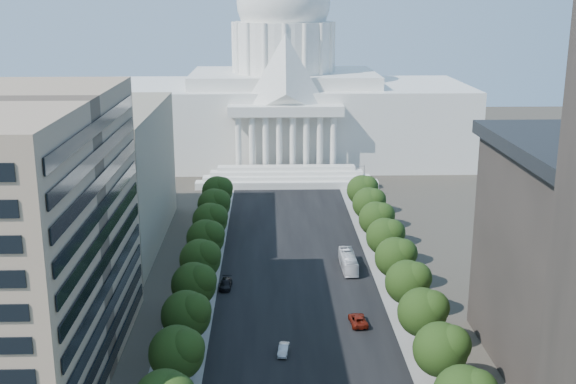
{
  "coord_description": "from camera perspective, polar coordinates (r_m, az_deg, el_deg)",
  "views": [
    {
      "loc": [
        -5.44,
        -52.85,
        52.8
      ],
      "look_at": [
        -1.73,
        75.56,
        17.91
      ],
      "focal_mm": 45.0,
      "sensor_mm": 36.0,
      "label": 1
    }
  ],
  "objects": [
    {
      "name": "office_block_left_far",
      "position": [
        163.11,
        -16.74,
        1.14
      ],
      "size": [
        38.0,
        52.0,
        30.0
      ],
      "primitive_type": "cube",
      "color": "gray",
      "rests_on": "ground"
    },
    {
      "name": "streetlight_d",
      "position": [
        147.82,
        8.32,
        -3.5
      ],
      "size": [
        2.61,
        0.44,
        9.0
      ],
      "color": "gray",
      "rests_on": "ground"
    },
    {
      "name": "tree_r_i",
      "position": [
        168.89,
        6.5,
        -0.83
      ],
      "size": [
        7.79,
        7.6,
        9.97
      ],
      "color": "#33261C",
      "rests_on": "ground"
    },
    {
      "name": "tree_l_g",
      "position": [
        144.82,
        -6.42,
        -3.57
      ],
      "size": [
        7.79,
        7.6,
        9.97
      ],
      "color": "#33261C",
      "rests_on": "ground"
    },
    {
      "name": "tree_r_c",
      "position": [
        102.83,
        12.17,
        -11.97
      ],
      "size": [
        7.79,
        7.6,
        9.97
      ],
      "color": "#33261C",
      "rests_on": "ground"
    },
    {
      "name": "tree_l_f",
      "position": [
        133.55,
        -6.83,
        -5.23
      ],
      "size": [
        7.79,
        7.6,
        9.97
      ],
      "color": "#33261C",
      "rests_on": "ground"
    },
    {
      "name": "city_bus",
      "position": [
        145.35,
        4.78,
        -5.48
      ],
      "size": [
        2.89,
        11.58,
        3.22
      ],
      "primitive_type": "imported",
      "rotation": [
        0.0,
        0.0,
        0.02
      ],
      "color": "white",
      "rests_on": "ground"
    },
    {
      "name": "streetlight_b",
      "position": [
        102.8,
        13.12,
        -12.43
      ],
      "size": [
        2.61,
        0.44,
        9.0
      ],
      "color": "gray",
      "rests_on": "ground"
    },
    {
      "name": "tree_l_d",
      "position": [
        111.49,
        -7.91,
        -9.53
      ],
      "size": [
        7.79,
        7.6,
        9.97
      ],
      "color": "#33261C",
      "rests_on": "ground"
    },
    {
      "name": "streetlight_f",
      "position": [
        195.29,
        5.85,
        1.19
      ],
      "size": [
        2.61,
        0.44,
        9.0
      ],
      "color": "gray",
      "rests_on": "ground"
    },
    {
      "name": "capitol",
      "position": [
        240.05,
        -0.35,
        7.34
      ],
      "size": [
        120.0,
        56.0,
        73.0
      ],
      "color": "white",
      "rests_on": "ground"
    },
    {
      "name": "tree_l_j",
      "position": [
        179.19,
        -5.51,
        0.13
      ],
      "size": [
        7.79,
        7.6,
        9.97
      ],
      "color": "#33261C",
      "rests_on": "ground"
    },
    {
      "name": "tree_r_e",
      "position": [
        124.12,
        9.58,
        -6.96
      ],
      "size": [
        7.79,
        7.6,
        9.97
      ],
      "color": "#33261C",
      "rests_on": "ground"
    },
    {
      "name": "tree_l_h",
      "position": [
        156.19,
        -6.07,
        -2.16
      ],
      "size": [
        7.79,
        7.6,
        9.97
      ],
      "color": "#33261C",
      "rests_on": "ground"
    },
    {
      "name": "car_red",
      "position": [
        122.39,
        5.55,
        -10.03
      ],
      "size": [
        3.04,
        5.91,
        1.59
      ],
      "primitive_type": "imported",
      "rotation": [
        0.0,
        0.0,
        3.21
      ],
      "color": "maroon",
      "rests_on": "ground"
    },
    {
      "name": "road_asphalt",
      "position": [
        152.39,
        0.49,
        -5.08
      ],
      "size": [
        30.0,
        260.0,
        0.01
      ],
      "primitive_type": "cube",
      "color": "black",
      "rests_on": "ground"
    },
    {
      "name": "tree_r_j",
      "position": [
        180.34,
        5.98,
        0.22
      ],
      "size": [
        7.79,
        7.6,
        9.97
      ],
      "color": "#33261C",
      "rests_on": "ground"
    },
    {
      "name": "tree_l_i",
      "position": [
        167.65,
        -5.77,
        -0.93
      ],
      "size": [
        7.79,
        7.6,
        9.97
      ],
      "color": "#33261C",
      "rests_on": "ground"
    },
    {
      "name": "tree_l_c",
      "position": [
        100.78,
        -8.63,
        -12.37
      ],
      "size": [
        7.79,
        7.6,
        9.97
      ],
      "color": "#33261C",
      "rests_on": "ground"
    },
    {
      "name": "tree_r_g",
      "position": [
        146.25,
        7.8,
        -3.43
      ],
      "size": [
        7.79,
        7.6,
        9.97
      ],
      "color": "#33261C",
      "rests_on": "ground"
    },
    {
      "name": "sidewalk_left",
      "position": [
        152.9,
        -6.67,
        -5.12
      ],
      "size": [
        8.0,
        260.0,
        0.02
      ],
      "primitive_type": "cube",
      "color": "gray",
      "rests_on": "ground"
    },
    {
      "name": "tree_l_e",
      "position": [
        122.43,
        -7.32,
        -7.18
      ],
      "size": [
        7.79,
        7.6,
        9.97
      ],
      "color": "#33261C",
      "rests_on": "ground"
    },
    {
      "name": "car_silver",
      "position": [
        112.66,
        -0.36,
        -12.35
      ],
      "size": [
        2.04,
        4.39,
        1.39
      ],
      "primitive_type": "imported",
      "rotation": [
        0.0,
        0.0,
        -0.14
      ],
      "color": "#B9BBC2",
      "rests_on": "ground"
    },
    {
      "name": "tree_r_d",
      "position": [
        113.34,
        10.75,
        -9.23
      ],
      "size": [
        7.79,
        7.6,
        9.97
      ],
      "color": "#33261C",
      "rests_on": "ground"
    },
    {
      "name": "streetlight_c",
      "position": [
        124.84,
        10.26,
        -7.17
      ],
      "size": [
        2.61,
        0.44,
        9.0
      ],
      "color": "gray",
      "rests_on": "ground"
    },
    {
      "name": "car_dark_b",
      "position": [
        136.56,
        -4.95,
        -7.26
      ],
      "size": [
        2.5,
        5.45,
        1.54
      ],
      "primitive_type": "imported",
      "rotation": [
        0.0,
        0.0,
        -0.06
      ],
      "color": "black",
      "rests_on": "ground"
    },
    {
      "name": "tree_r_f",
      "position": [
        135.1,
        8.62,
        -5.05
      ],
      "size": [
        7.79,
        7.6,
        9.97
      ],
      "color": "#33261C",
      "rests_on": "ground"
    },
    {
      "name": "streetlight_e",
      "position": [
        171.38,
        6.91,
        -0.83
      ],
      "size": [
        2.61,
        0.44,
        9.0
      ],
      "color": "gray",
      "rests_on": "ground"
    },
    {
      "name": "tree_r_h",
      "position": [
        157.52,
        7.11,
        -2.04
      ],
      "size": [
        7.79,
        7.6,
        9.97
      ],
      "color": "#33261C",
      "rests_on": "ground"
    },
    {
      "name": "sidewalk_right",
      "position": [
        154.24,
        7.59,
        -4.96
      ],
      "size": [
        8.0,
        260.0,
        0.02
      ],
      "primitive_type": "cube",
      "color": "gray",
      "rests_on": "ground"
    }
  ]
}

